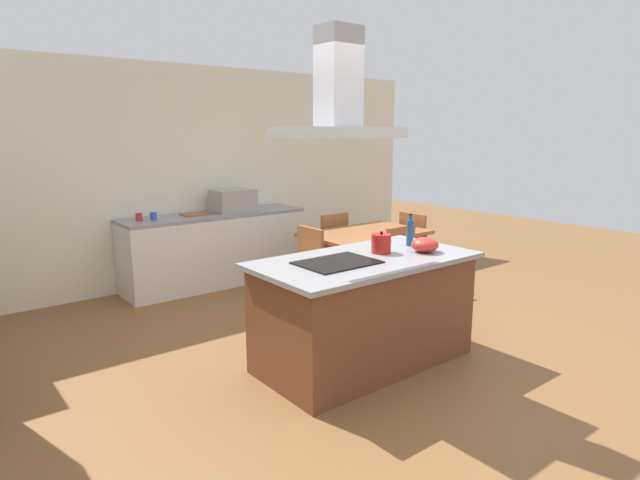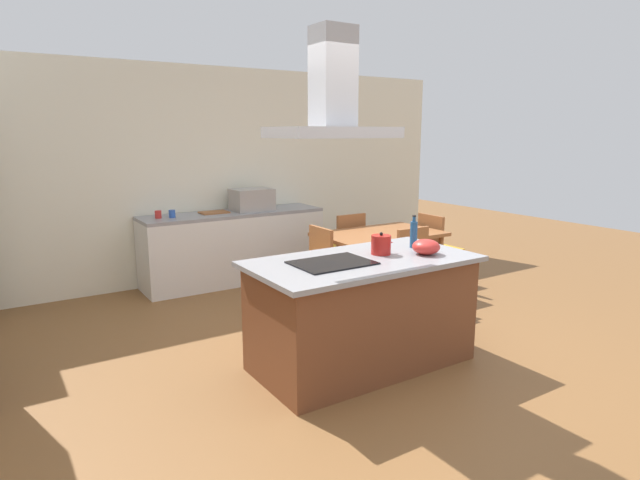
% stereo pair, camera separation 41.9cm
% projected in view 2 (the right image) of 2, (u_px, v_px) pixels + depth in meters
% --- Properties ---
extents(ground, '(16.00, 16.00, 0.00)m').
position_uv_depth(ground, '(276.00, 313.00, 5.64)').
color(ground, brown).
extents(wall_back, '(7.20, 0.10, 2.70)m').
position_uv_depth(wall_back, '(210.00, 175.00, 6.81)').
color(wall_back, silver).
rests_on(wall_back, ground).
extents(kitchen_island, '(1.84, 0.97, 0.90)m').
position_uv_depth(kitchen_island, '(362.00, 312.00, 4.31)').
color(kitchen_island, brown).
rests_on(kitchen_island, ground).
extents(cooktop, '(0.60, 0.44, 0.01)m').
position_uv_depth(cooktop, '(332.00, 263.00, 4.06)').
color(cooktop, black).
rests_on(cooktop, kitchen_island).
extents(tea_kettle, '(0.22, 0.16, 0.18)m').
position_uv_depth(tea_kettle, '(381.00, 245.00, 4.36)').
color(tea_kettle, '#B21E19').
rests_on(tea_kettle, kitchen_island).
extents(olive_oil_bottle, '(0.06, 0.06, 0.29)m').
position_uv_depth(olive_oil_bottle, '(414.00, 234.00, 4.60)').
color(olive_oil_bottle, navy).
rests_on(olive_oil_bottle, kitchen_island).
extents(mixing_bowl, '(0.23, 0.23, 0.13)m').
position_uv_depth(mixing_bowl, '(426.00, 247.00, 4.36)').
color(mixing_bowl, red).
rests_on(mixing_bowl, kitchen_island).
extents(back_counter, '(2.31, 0.62, 0.90)m').
position_uv_depth(back_counter, '(234.00, 247.00, 6.76)').
color(back_counter, silver).
rests_on(back_counter, ground).
extents(countertop_microwave, '(0.50, 0.38, 0.28)m').
position_uv_depth(countertop_microwave, '(252.00, 200.00, 6.78)').
color(countertop_microwave, '#9E9993').
rests_on(countertop_microwave, back_counter).
extents(coffee_mug_red, '(0.08, 0.08, 0.09)m').
position_uv_depth(coffee_mug_red, '(158.00, 214.00, 6.19)').
color(coffee_mug_red, red).
rests_on(coffee_mug_red, back_counter).
extents(coffee_mug_blue, '(0.08, 0.08, 0.09)m').
position_uv_depth(coffee_mug_blue, '(172.00, 214.00, 6.23)').
color(coffee_mug_blue, '#2D56B2').
rests_on(coffee_mug_blue, back_counter).
extents(cutting_board, '(0.34, 0.24, 0.02)m').
position_uv_depth(cutting_board, '(214.00, 212.00, 6.58)').
color(cutting_board, '#995B33').
rests_on(cutting_board, back_counter).
extents(dining_table, '(1.40, 0.90, 0.75)m').
position_uv_depth(dining_table, '(380.00, 240.00, 6.13)').
color(dining_table, '#995B33').
rests_on(dining_table, ground).
extents(chair_at_left_end, '(0.42, 0.42, 0.89)m').
position_uv_depth(chair_at_left_end, '(313.00, 263.00, 5.68)').
color(chair_at_left_end, gold).
rests_on(chair_at_left_end, ground).
extents(chair_facing_island, '(0.42, 0.42, 0.89)m').
position_uv_depth(chair_facing_island, '(419.00, 265.00, 5.61)').
color(chair_facing_island, gold).
rests_on(chair_facing_island, ground).
extents(chair_facing_back_wall, '(0.42, 0.42, 0.89)m').
position_uv_depth(chair_facing_back_wall, '(346.00, 243.00, 6.71)').
color(chair_facing_back_wall, gold).
rests_on(chair_facing_back_wall, ground).
extents(chair_at_right_end, '(0.42, 0.42, 0.89)m').
position_uv_depth(chair_at_right_end, '(436.00, 244.00, 6.64)').
color(chair_at_right_end, gold).
rests_on(chair_at_right_end, ground).
extents(range_hood, '(0.90, 0.55, 0.78)m').
position_uv_depth(range_hood, '(333.00, 103.00, 3.82)').
color(range_hood, '#ADADB2').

